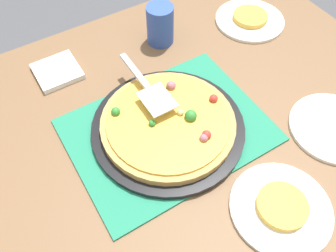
{
  "coord_description": "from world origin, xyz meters",
  "views": [
    {
      "loc": [
        0.27,
        0.44,
        1.47
      ],
      "look_at": [
        0.0,
        0.0,
        0.77
      ],
      "focal_mm": 37.68,
      "sensor_mm": 36.0,
      "label": 1
    }
  ],
  "objects_px": {
    "pizza": "(168,122)",
    "plate_far_right": "(250,20)",
    "pizza_pan": "(168,128)",
    "plate_near_left": "(281,208)",
    "served_slice_right": "(250,17)",
    "pizza_server": "(148,87)",
    "napkin_stack": "(57,71)",
    "plate_side": "(333,128)",
    "cup_corner": "(160,25)",
    "served_slice_left": "(282,206)"
  },
  "relations": [
    {
      "from": "napkin_stack",
      "to": "pizza",
      "type": "bearing_deg",
      "value": 116.12
    },
    {
      "from": "cup_corner",
      "to": "pizza_pan",
      "type": "bearing_deg",
      "value": 62.41
    },
    {
      "from": "plate_side",
      "to": "napkin_stack",
      "type": "distance_m",
      "value": 0.75
    },
    {
      "from": "pizza_pan",
      "to": "served_slice_left",
      "type": "relative_size",
      "value": 3.45
    },
    {
      "from": "pizza_pan",
      "to": "plate_near_left",
      "type": "bearing_deg",
      "value": 107.8
    },
    {
      "from": "served_slice_right",
      "to": "cup_corner",
      "type": "distance_m",
      "value": 0.3
    },
    {
      "from": "plate_far_right",
      "to": "served_slice_left",
      "type": "height_order",
      "value": "served_slice_left"
    },
    {
      "from": "served_slice_left",
      "to": "napkin_stack",
      "type": "xyz_separation_m",
      "value": [
        0.26,
        -0.64,
        -0.01
      ]
    },
    {
      "from": "pizza",
      "to": "served_slice_right",
      "type": "height_order",
      "value": "pizza"
    },
    {
      "from": "pizza_pan",
      "to": "plate_near_left",
      "type": "height_order",
      "value": "pizza_pan"
    },
    {
      "from": "served_slice_left",
      "to": "served_slice_right",
      "type": "distance_m",
      "value": 0.64
    },
    {
      "from": "pizza_pan",
      "to": "served_slice_right",
      "type": "height_order",
      "value": "served_slice_right"
    },
    {
      "from": "plate_side",
      "to": "served_slice_right",
      "type": "xyz_separation_m",
      "value": [
        -0.09,
        -0.45,
        0.01
      ]
    },
    {
      "from": "napkin_stack",
      "to": "served_slice_right",
      "type": "bearing_deg",
      "value": 170.63
    },
    {
      "from": "served_slice_left",
      "to": "napkin_stack",
      "type": "relative_size",
      "value": 0.92
    },
    {
      "from": "pizza_pan",
      "to": "pizza_server",
      "type": "relative_size",
      "value": 1.65
    },
    {
      "from": "plate_far_right",
      "to": "cup_corner",
      "type": "bearing_deg",
      "value": -13.37
    },
    {
      "from": "plate_near_left",
      "to": "pizza",
      "type": "bearing_deg",
      "value": -72.44
    },
    {
      "from": "pizza_pan",
      "to": "plate_far_right",
      "type": "xyz_separation_m",
      "value": [
        -0.45,
        -0.23,
        -0.01
      ]
    },
    {
      "from": "pizza",
      "to": "napkin_stack",
      "type": "relative_size",
      "value": 2.75
    },
    {
      "from": "plate_side",
      "to": "napkin_stack",
      "type": "xyz_separation_m",
      "value": [
        0.52,
        -0.55,
        0.0
      ]
    },
    {
      "from": "pizza",
      "to": "served_slice_right",
      "type": "distance_m",
      "value": 0.51
    },
    {
      "from": "pizza",
      "to": "plate_far_right",
      "type": "bearing_deg",
      "value": -152.68
    },
    {
      "from": "plate_side",
      "to": "served_slice_right",
      "type": "relative_size",
      "value": 2.0
    },
    {
      "from": "plate_near_left",
      "to": "napkin_stack",
      "type": "distance_m",
      "value": 0.69
    },
    {
      "from": "plate_near_left",
      "to": "pizza_pan",
      "type": "bearing_deg",
      "value": -72.2
    },
    {
      "from": "served_slice_right",
      "to": "pizza_server",
      "type": "height_order",
      "value": "pizza_server"
    },
    {
      "from": "pizza_server",
      "to": "pizza_pan",
      "type": "bearing_deg",
      "value": 89.98
    },
    {
      "from": "plate_side",
      "to": "cup_corner",
      "type": "xyz_separation_m",
      "value": [
        0.2,
        -0.51,
        0.06
      ]
    },
    {
      "from": "served_slice_right",
      "to": "served_slice_left",
      "type": "bearing_deg",
      "value": 56.63
    },
    {
      "from": "plate_near_left",
      "to": "served_slice_left",
      "type": "distance_m",
      "value": 0.01
    },
    {
      "from": "served_slice_left",
      "to": "napkin_stack",
      "type": "bearing_deg",
      "value": -67.84
    },
    {
      "from": "pizza",
      "to": "plate_near_left",
      "type": "height_order",
      "value": "pizza"
    },
    {
      "from": "plate_near_left",
      "to": "cup_corner",
      "type": "height_order",
      "value": "cup_corner"
    },
    {
      "from": "plate_side",
      "to": "napkin_stack",
      "type": "bearing_deg",
      "value": -46.43
    },
    {
      "from": "plate_far_right",
      "to": "plate_side",
      "type": "distance_m",
      "value": 0.46
    },
    {
      "from": "pizza",
      "to": "cup_corner",
      "type": "height_order",
      "value": "cup_corner"
    },
    {
      "from": "napkin_stack",
      "to": "cup_corner",
      "type": "bearing_deg",
      "value": 174.37
    },
    {
      "from": "served_slice_left",
      "to": "pizza_server",
      "type": "xyz_separation_m",
      "value": [
        0.1,
        -0.4,
        0.05
      ]
    },
    {
      "from": "plate_near_left",
      "to": "plate_side",
      "type": "relative_size",
      "value": 1.0
    },
    {
      "from": "pizza",
      "to": "served_slice_left",
      "type": "xyz_separation_m",
      "value": [
        -0.1,
        0.3,
        -0.02
      ]
    },
    {
      "from": "plate_far_right",
      "to": "served_slice_right",
      "type": "relative_size",
      "value": 2.0
    },
    {
      "from": "served_slice_right",
      "to": "pizza_server",
      "type": "bearing_deg",
      "value": 16.68
    },
    {
      "from": "pizza_pan",
      "to": "plate_near_left",
      "type": "relative_size",
      "value": 1.73
    },
    {
      "from": "cup_corner",
      "to": "napkin_stack",
      "type": "xyz_separation_m",
      "value": [
        0.32,
        -0.03,
        -0.05
      ]
    },
    {
      "from": "pizza",
      "to": "napkin_stack",
      "type": "distance_m",
      "value": 0.37
    },
    {
      "from": "pizza_pan",
      "to": "plate_side",
      "type": "bearing_deg",
      "value": 149.32
    },
    {
      "from": "pizza_pan",
      "to": "served_slice_right",
      "type": "xyz_separation_m",
      "value": [
        -0.45,
        -0.23,
        0.01
      ]
    },
    {
      "from": "pizza",
      "to": "napkin_stack",
      "type": "xyz_separation_m",
      "value": [
        0.16,
        -0.33,
        -0.03
      ]
    },
    {
      "from": "plate_near_left",
      "to": "cup_corner",
      "type": "relative_size",
      "value": 1.83
    }
  ]
}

